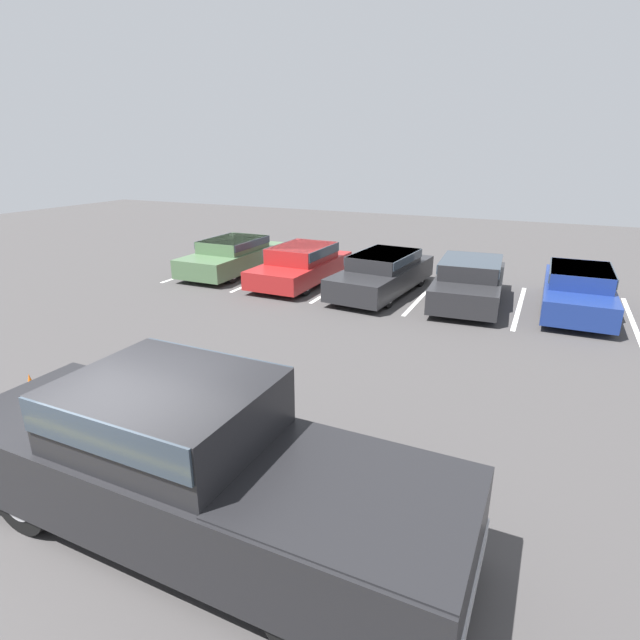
# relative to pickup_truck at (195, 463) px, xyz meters

# --- Properties ---
(ground_plane) EXTENTS (60.00, 60.00, 0.00)m
(ground_plane) POSITION_rel_pickup_truck_xyz_m (-1.01, -0.35, -0.93)
(ground_plane) COLOR #423F3F
(stall_stripe_a) EXTENTS (0.12, 4.40, 0.01)m
(stall_stripe_a) POSITION_rel_pickup_truck_xyz_m (-8.35, 10.93, -0.93)
(stall_stripe_a) COLOR white
(stall_stripe_a) RESTS_ON ground_plane
(stall_stripe_b) EXTENTS (0.12, 4.40, 0.01)m
(stall_stripe_b) POSITION_rel_pickup_truck_xyz_m (-5.57, 10.93, -0.93)
(stall_stripe_b) COLOR white
(stall_stripe_b) RESTS_ON ground_plane
(stall_stripe_c) EXTENTS (0.12, 4.40, 0.01)m
(stall_stripe_c) POSITION_rel_pickup_truck_xyz_m (-2.79, 10.93, -0.93)
(stall_stripe_c) COLOR white
(stall_stripe_c) RESTS_ON ground_plane
(stall_stripe_d) EXTENTS (0.12, 4.40, 0.01)m
(stall_stripe_d) POSITION_rel_pickup_truck_xyz_m (-0.01, 10.93, -0.93)
(stall_stripe_d) COLOR white
(stall_stripe_d) RESTS_ON ground_plane
(stall_stripe_e) EXTENTS (0.12, 4.40, 0.01)m
(stall_stripe_e) POSITION_rel_pickup_truck_xyz_m (2.77, 10.93, -0.93)
(stall_stripe_e) COLOR white
(stall_stripe_e) RESTS_ON ground_plane
(stall_stripe_f) EXTENTS (0.12, 4.40, 0.01)m
(stall_stripe_f) POSITION_rel_pickup_truck_xyz_m (5.55, 10.93, -0.93)
(stall_stripe_f) COLOR white
(stall_stripe_f) RESTS_ON ground_plane
(pickup_truck) EXTENTS (6.21, 2.05, 1.89)m
(pickup_truck) POSITION_rel_pickup_truck_xyz_m (0.00, 0.00, 0.00)
(pickup_truck) COLOR black
(pickup_truck) RESTS_ON ground_plane
(parked_sedan_a) EXTENTS (1.85, 4.49, 1.21)m
(parked_sedan_a) POSITION_rel_pickup_truck_xyz_m (-7.00, 11.06, -0.29)
(parked_sedan_a) COLOR #4C6B47
(parked_sedan_a) RESTS_ON ground_plane
(parked_sedan_b) EXTENTS (1.90, 4.40, 1.24)m
(parked_sedan_b) POSITION_rel_pickup_truck_xyz_m (-4.09, 10.77, -0.27)
(parked_sedan_b) COLOR maroon
(parked_sedan_b) RESTS_ON ground_plane
(parked_sedan_c) EXTENTS (2.14, 4.84, 1.24)m
(parked_sedan_c) POSITION_rel_pickup_truck_xyz_m (-1.25, 10.75, -0.27)
(parked_sedan_c) COLOR #232326
(parked_sedan_c) RESTS_ON ground_plane
(parked_sedan_d) EXTENTS (2.07, 4.41, 1.27)m
(parked_sedan_d) POSITION_rel_pickup_truck_xyz_m (1.35, 10.78, -0.26)
(parked_sedan_d) COLOR #232326
(parked_sedan_d) RESTS_ON ground_plane
(parked_sedan_e) EXTENTS (1.73, 4.44, 1.22)m
(parked_sedan_e) POSITION_rel_pickup_truck_xyz_m (4.19, 11.16, -0.28)
(parked_sedan_e) COLOR navy
(parked_sedan_e) RESTS_ON ground_plane
(traffic_cone) EXTENTS (0.43, 0.43, 0.69)m
(traffic_cone) POSITION_rel_pickup_truck_xyz_m (-4.39, 1.13, -0.61)
(traffic_cone) COLOR black
(traffic_cone) RESTS_ON ground_plane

